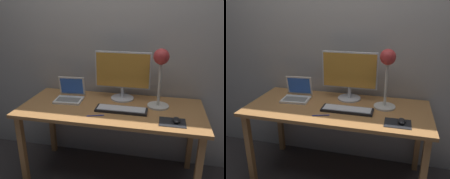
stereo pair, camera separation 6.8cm
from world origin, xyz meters
TOP-DOWN VIEW (x-y plane):
  - ground_plane at (0.00, 0.00)m, footprint 4.80×4.80m
  - back_wall at (0.00, 0.40)m, footprint 4.80×0.06m
  - desk at (0.00, 0.00)m, footprint 1.60×0.70m
  - monitor at (0.06, 0.21)m, footprint 0.52×0.22m
  - keyboard_main at (0.10, -0.07)m, footprint 0.44×0.14m
  - laptop at (-0.42, 0.10)m, footprint 0.27×0.25m
  - desk_lamp at (0.40, 0.09)m, footprint 0.19×0.19m
  - mousepad at (0.52, -0.20)m, footprint 0.20×0.16m
  - mouse at (0.55, -0.19)m, footprint 0.06×0.10m
  - pen at (-0.08, -0.21)m, footprint 0.13×0.05m

SIDE VIEW (x-z plane):
  - ground_plane at x=0.00m, z-range 0.00..0.00m
  - desk at x=0.00m, z-range 0.29..1.03m
  - mousepad at x=0.52m, z-range 0.74..0.74m
  - pen at x=-0.08m, z-range 0.74..0.75m
  - keyboard_main at x=0.10m, z-range 0.74..0.76m
  - mouse at x=0.55m, z-range 0.74..0.78m
  - laptop at x=-0.42m, z-range 0.70..0.90m
  - monitor at x=0.06m, z-range 0.77..1.22m
  - desk_lamp at x=0.40m, z-range 0.84..1.35m
  - back_wall at x=0.00m, z-range 0.00..2.60m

